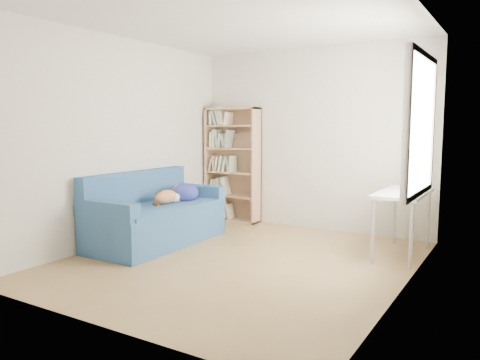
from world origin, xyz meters
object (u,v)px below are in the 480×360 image
(sofa, at_px, (156,216))
(bookshelf, at_px, (233,169))
(pen_cup, at_px, (412,187))
(desk, at_px, (403,198))

(sofa, xyz_separation_m, bookshelf, (0.08, 1.71, 0.47))
(bookshelf, xyz_separation_m, pen_cup, (2.81, -0.62, -0.01))
(sofa, distance_m, desk, 3.02)
(sofa, xyz_separation_m, desk, (2.81, 1.04, 0.32))
(bookshelf, bearing_deg, sofa, -92.69)
(sofa, relative_size, bookshelf, 1.05)
(bookshelf, height_order, pen_cup, bookshelf)
(desk, bearing_deg, pen_cup, 28.89)
(sofa, distance_m, pen_cup, 3.13)
(desk, relative_size, pen_cup, 7.57)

